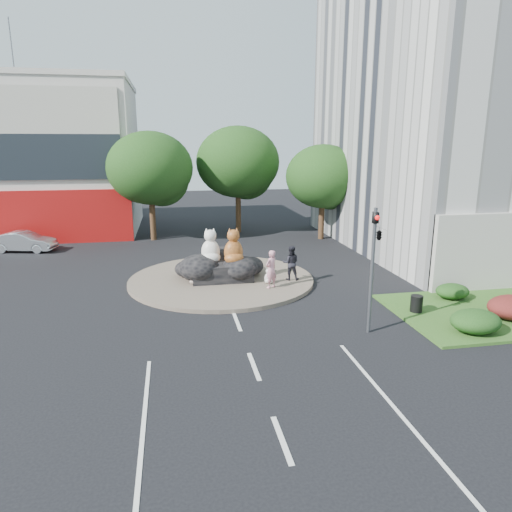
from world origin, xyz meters
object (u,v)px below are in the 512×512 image
(pedestrian_pink, at_px, (271,269))
(litter_bin, at_px, (416,304))
(kitten_calico, at_px, (194,276))
(kitten_white, at_px, (268,275))
(pedestrian_dark, at_px, (291,263))
(parked_car, at_px, (24,242))
(cat_white, at_px, (210,246))
(cat_tabby, at_px, (233,246))

(pedestrian_pink, relative_size, litter_bin, 2.65)
(kitten_calico, bearing_deg, kitten_white, 4.79)
(pedestrian_dark, relative_size, parked_car, 0.44)
(cat_white, relative_size, kitten_white, 2.28)
(cat_white, xyz_separation_m, litter_bin, (8.47, -6.36, -1.56))
(kitten_calico, distance_m, parked_car, 15.27)
(kitten_calico, bearing_deg, pedestrian_dark, 11.54)
(kitten_calico, xyz_separation_m, pedestrian_dark, (5.17, -0.17, 0.50))
(cat_white, distance_m, kitten_white, 3.48)
(cat_tabby, relative_size, parked_car, 0.46)
(pedestrian_dark, bearing_deg, cat_white, 0.28)
(cat_tabby, xyz_separation_m, parked_car, (-13.32, 10.08, -1.37))
(parked_car, bearing_deg, kitten_calico, -120.18)
(cat_tabby, relative_size, pedestrian_pink, 1.00)
(cat_tabby, distance_m, pedestrian_dark, 3.20)
(cat_tabby, distance_m, pedestrian_pink, 2.55)
(kitten_calico, distance_m, kitten_white, 3.91)
(pedestrian_pink, distance_m, litter_bin, 7.10)
(cat_tabby, height_order, parked_car, cat_tabby)
(cat_white, bearing_deg, cat_tabby, -7.46)
(kitten_white, bearing_deg, cat_tabby, 144.92)
(litter_bin, bearing_deg, parked_car, 142.05)
(kitten_white, relative_size, parked_car, 0.20)
(kitten_calico, distance_m, pedestrian_dark, 5.20)
(litter_bin, bearing_deg, cat_white, 143.11)
(kitten_white, bearing_deg, cat_white, 149.25)
(parked_car, height_order, litter_bin, parked_car)
(cat_white, bearing_deg, parked_car, 151.32)
(kitten_white, xyz_separation_m, pedestrian_dark, (1.30, 0.42, 0.51))
(kitten_white, relative_size, pedestrian_pink, 0.43)
(cat_white, height_order, pedestrian_dark, cat_white)
(cat_white, distance_m, parked_car, 15.60)
(kitten_white, bearing_deg, litter_bin, -48.66)
(pedestrian_dark, distance_m, litter_bin, 6.98)
(cat_tabby, distance_m, litter_bin, 9.57)
(cat_tabby, distance_m, parked_car, 16.76)
(kitten_white, distance_m, pedestrian_dark, 1.46)
(cat_white, distance_m, litter_bin, 10.71)
(parked_car, xyz_separation_m, litter_bin, (20.61, -16.07, -0.21))
(kitten_white, height_order, pedestrian_dark, pedestrian_dark)
(pedestrian_pink, height_order, pedestrian_dark, pedestrian_pink)
(cat_tabby, height_order, kitten_white, cat_tabby)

